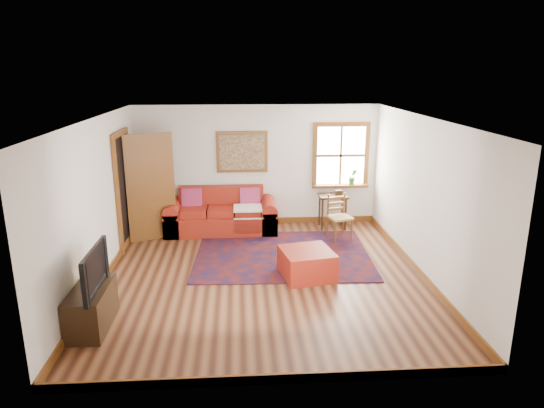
{
  "coord_description": "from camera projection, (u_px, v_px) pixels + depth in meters",
  "views": [
    {
      "loc": [
        -0.35,
        -7.12,
        3.21
      ],
      "look_at": [
        0.17,
        0.6,
        1.03
      ],
      "focal_mm": 32.0,
      "sensor_mm": 36.0,
      "label": 1
    }
  ],
  "objects": [
    {
      "name": "persian_rug",
      "position": [
        282.0,
        254.0,
        8.61
      ],
      "size": [
        3.13,
        2.55,
        0.02
      ],
      "primitive_type": "cube",
      "rotation": [
        0.0,
        0.0,
        -0.04
      ],
      "color": "#4E120B",
      "rests_on": "ground"
    },
    {
      "name": "side_table",
      "position": [
        333.0,
        201.0,
        9.95
      ],
      "size": [
        0.58,
        0.43,
        0.7
      ],
      "color": "#311F10",
      "rests_on": "ground"
    },
    {
      "name": "framed_artwork",
      "position": [
        242.0,
        152.0,
        9.9
      ],
      "size": [
        1.05,
        0.07,
        0.85
      ],
      "color": "brown",
      "rests_on": "ground"
    },
    {
      "name": "red_ottoman",
      "position": [
        307.0,
        264.0,
        7.67
      ],
      "size": [
        0.91,
        0.91,
        0.44
      ],
      "primitive_type": "cube",
      "rotation": [
        0.0,
        0.0,
        0.19
      ],
      "color": "maroon",
      "rests_on": "ground"
    },
    {
      "name": "window",
      "position": [
        342.0,
        162.0,
        10.09
      ],
      "size": [
        1.18,
        0.2,
        1.38
      ],
      "color": "white",
      "rests_on": "ground"
    },
    {
      "name": "red_leather_sofa",
      "position": [
        222.0,
        217.0,
        9.83
      ],
      "size": [
        2.22,
        0.92,
        0.87
      ],
      "color": "maroon",
      "rests_on": "ground"
    },
    {
      "name": "candle_hurricane",
      "position": [
        100.0,
        271.0,
        6.4
      ],
      "size": [
        0.12,
        0.12,
        0.18
      ],
      "color": "silver",
      "rests_on": "media_cabinet"
    },
    {
      "name": "ground",
      "position": [
        264.0,
        276.0,
        7.73
      ],
      "size": [
        5.5,
        5.5,
        0.0
      ],
      "primitive_type": "plane",
      "color": "#3D1D10",
      "rests_on": "ground"
    },
    {
      "name": "doorway",
      "position": [
        140.0,
        187.0,
        9.01
      ],
      "size": [
        0.89,
        1.08,
        2.14
      ],
      "color": "black",
      "rests_on": "ground"
    },
    {
      "name": "media_cabinet",
      "position": [
        92.0,
        308.0,
        6.16
      ],
      "size": [
        0.44,
        0.97,
        0.53
      ],
      "primitive_type": "cube",
      "color": "#311F10",
      "rests_on": "ground"
    },
    {
      "name": "room_envelope",
      "position": [
        263.0,
        175.0,
        7.3
      ],
      "size": [
        5.04,
        5.54,
        2.52
      ],
      "color": "silver",
      "rests_on": "ground"
    },
    {
      "name": "television",
      "position": [
        87.0,
        270.0,
        5.95
      ],
      "size": [
        0.13,
        0.98,
        0.56
      ],
      "primitive_type": "imported",
      "rotation": [
        0.0,
        0.0,
        1.57
      ],
      "color": "black",
      "rests_on": "media_cabinet"
    },
    {
      "name": "ladder_back_chair",
      "position": [
        339.0,
        215.0,
        9.34
      ],
      "size": [
        0.5,
        0.49,
        0.87
      ],
      "color": "tan",
      "rests_on": "ground"
    }
  ]
}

